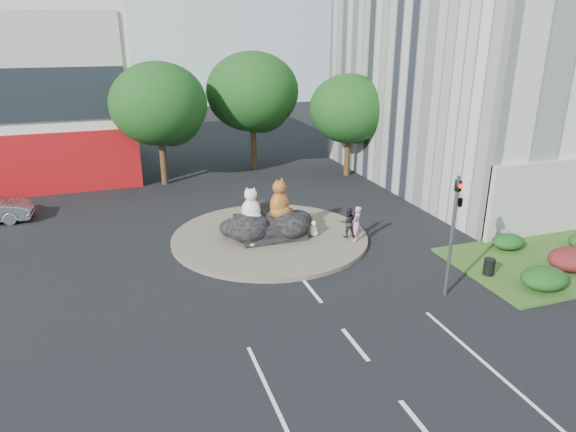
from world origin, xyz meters
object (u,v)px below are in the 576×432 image
(cat_white, at_px, (251,205))
(litter_bin, at_px, (489,267))
(cat_tabby, at_px, (279,198))
(kitten_calico, at_px, (251,238))
(pedestrian_dark, at_px, (348,222))
(kitten_white, at_px, (313,228))
(pedestrian_pink, at_px, (357,224))

(cat_white, distance_m, litter_bin, 11.32)
(cat_white, relative_size, cat_tabby, 0.88)
(cat_tabby, height_order, litter_bin, cat_tabby)
(kitten_calico, xyz_separation_m, litter_bin, (8.99, -6.16, -0.14))
(pedestrian_dark, distance_m, litter_bin, 7.03)
(kitten_calico, bearing_deg, cat_white, 107.10)
(cat_white, bearing_deg, kitten_calico, -84.00)
(kitten_calico, xyz_separation_m, kitten_white, (3.37, 0.30, -0.02))
(pedestrian_pink, distance_m, litter_bin, 6.49)
(kitten_calico, relative_size, pedestrian_pink, 0.48)
(pedestrian_pink, height_order, pedestrian_dark, pedestrian_pink)
(cat_tabby, bearing_deg, pedestrian_pink, -65.98)
(litter_bin, bearing_deg, pedestrian_dark, 125.08)
(cat_white, relative_size, pedestrian_dark, 1.16)
(kitten_white, distance_m, litter_bin, 8.57)
(pedestrian_dark, bearing_deg, kitten_white, -9.12)
(kitten_white, bearing_deg, cat_white, 147.61)
(kitten_white, xyz_separation_m, pedestrian_pink, (1.81, -1.25, 0.47))
(cat_white, distance_m, pedestrian_pink, 5.32)
(kitten_calico, bearing_deg, litter_bin, -0.63)
(kitten_white, bearing_deg, kitten_calico, 163.35)
(cat_white, bearing_deg, kitten_white, 12.05)
(cat_white, distance_m, pedestrian_dark, 4.98)
(kitten_white, height_order, pedestrian_dark, pedestrian_dark)
(pedestrian_dark, xyz_separation_m, litter_bin, (4.03, -5.74, -0.50))
(cat_white, distance_m, kitten_calico, 1.66)
(kitten_calico, height_order, pedestrian_pink, pedestrian_pink)
(cat_white, bearing_deg, cat_tabby, 29.76)
(kitten_calico, bearing_deg, kitten_white, 38.89)
(kitten_calico, bearing_deg, pedestrian_dark, 28.94)
(cat_tabby, xyz_separation_m, kitten_white, (1.56, -0.77, -1.53))
(pedestrian_pink, relative_size, litter_bin, 2.41)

